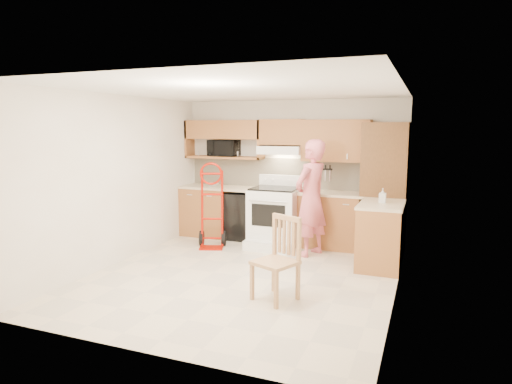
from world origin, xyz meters
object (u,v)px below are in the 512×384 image
Objects in this scene: person at (311,198)px; dining_chair at (275,259)px; range at (274,212)px; hand_truck at (212,210)px; microwave at (224,148)px.

dining_chair is (0.08, -1.98, -0.43)m from person.
person is (0.72, -0.29, 0.33)m from range.
range is 0.92× the size of hand_truck.
person is 1.70m from hand_truck.
range is 0.65× the size of person.
hand_truck reaches higher than range.
hand_truck reaches higher than dining_chair.
microwave is at bearing -89.92° from person.
person is at bearing -22.32° from microwave.
hand_truck is at bearing -79.17° from microwave.
range is at bearing -21.97° from microwave.
dining_chair is at bearing -55.18° from microwave.
dining_chair is (0.80, -2.27, -0.10)m from range.
microwave reaches higher than range.
microwave is at bearing 148.69° from dining_chair.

